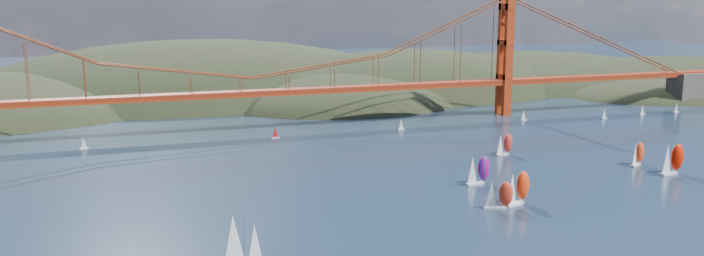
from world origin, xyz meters
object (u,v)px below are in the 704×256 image
racer_0 (498,194)px  racer_rwb (478,170)px  sloop_navy (240,247)px  racer_3 (504,144)px  racer_1 (517,187)px  racer_2 (672,159)px  racer_4 (637,154)px

racer_0 → racer_rwb: size_ratio=0.90×
sloop_navy → racer_3: sloop_navy is taller
racer_1 → racer_2: (63.56, 11.93, 0.39)m
racer_0 → racer_3: size_ratio=1.00×
sloop_navy → racer_4: size_ratio=1.72×
racer_2 → racer_rwb: racer_2 is taller
racer_2 → racer_3: racer_2 is taller
racer_4 → racer_0: bearing=174.6°
racer_3 → racer_rwb: size_ratio=0.89×
racer_1 → racer_4: bearing=2.3°
sloop_navy → racer_0: (72.09, 22.82, -2.49)m
racer_3 → racer_4: racer_4 is taller
racer_1 → racer_3: racer_1 is taller
racer_1 → racer_4: (61.56, 24.91, -0.72)m
racer_0 → racer_4: 73.56m
racer_3 → racer_rwb: bearing=-146.2°
sloop_navy → racer_1: size_ratio=1.46×
racer_2 → racer_4: racer_2 is taller
racer_3 → racer_0: bearing=-137.0°
racer_2 → racer_rwb: size_ratio=1.15×
racer_0 → racer_4: bearing=41.9°
racer_4 → racer_rwb: (-61.59, -3.47, 0.44)m
racer_2 → racer_3: bearing=120.7°
racer_0 → racer_3: (34.73, 54.49, -0.01)m
racer_0 → racer_rwb: bearing=94.1°
racer_rwb → racer_2: bearing=-17.9°
racer_4 → racer_2: bearing=-108.1°
racer_1 → racer_4: racer_1 is taller
sloop_navy → racer_4: sloop_navy is taller
racer_4 → racer_1: bearing=175.2°
racer_2 → racer_3: size_ratio=1.29×
sloop_navy → racer_rwb: 91.51m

